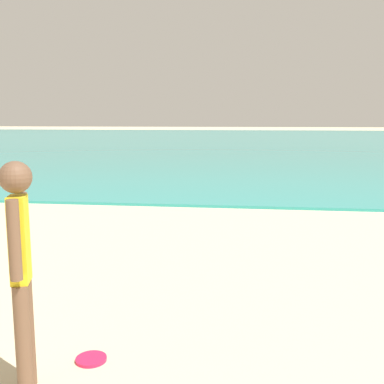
% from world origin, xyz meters
% --- Properties ---
extents(water, '(160.00, 60.00, 0.06)m').
position_xyz_m(water, '(0.00, 43.68, 0.03)').
color(water, teal).
rests_on(water, ground).
extents(person_standing, '(0.21, 0.35, 1.57)m').
position_xyz_m(person_standing, '(-1.01, 7.02, 0.89)').
color(person_standing, brown).
rests_on(person_standing, ground).
extents(frisbee, '(0.24, 0.24, 0.03)m').
position_xyz_m(frisbee, '(-0.71, 7.44, 0.01)').
color(frisbee, '#E51E4C').
rests_on(frisbee, ground).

